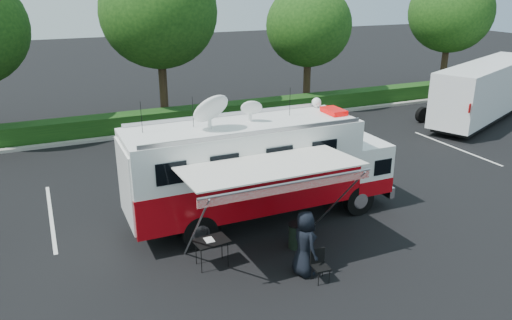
{
  "coord_description": "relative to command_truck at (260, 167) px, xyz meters",
  "views": [
    {
      "loc": [
        -6.33,
        -13.74,
        7.55
      ],
      "look_at": [
        0.0,
        0.5,
        1.9
      ],
      "focal_mm": 35.0,
      "sensor_mm": 36.0,
      "label": 1
    }
  ],
  "objects": [
    {
      "name": "folding_chair",
      "position": [
        -0.07,
        -3.94,
        -1.31
      ],
      "size": [
        0.44,
        0.46,
        0.87
      ],
      "color": "black",
      "rests_on": "ground_plane"
    },
    {
      "name": "stall_lines",
      "position": [
        -0.42,
        3.0,
        -1.82
      ],
      "size": [
        24.12,
        5.5,
        0.01
      ],
      "color": "silver",
      "rests_on": "ground_plane"
    },
    {
      "name": "person",
      "position": [
        -0.3,
        -3.54,
        -1.83
      ],
      "size": [
        0.65,
        0.94,
        1.84
      ],
      "primitive_type": "imported",
      "rotation": [
        0.0,
        0.0,
        1.64
      ],
      "color": "black",
      "rests_on": "ground_plane"
    },
    {
      "name": "folding_table",
      "position": [
        -2.44,
        -2.14,
        -1.08
      ],
      "size": [
        1.0,
        0.76,
        0.8
      ],
      "color": "black",
      "rests_on": "ground_plane"
    },
    {
      "name": "command_truck",
      "position": [
        0.0,
        0.0,
        0.0
      ],
      "size": [
        8.88,
        2.44,
        4.27
      ],
      "color": "black",
      "rests_on": "ground_plane"
    },
    {
      "name": "ground_plane",
      "position": [
        0.08,
        0.0,
        -1.83
      ],
      "size": [
        120.0,
        120.0,
        0.0
      ],
      "primitive_type": "plane",
      "color": "black",
      "rests_on": "ground"
    },
    {
      "name": "awning",
      "position": [
        -0.8,
        -2.54,
        0.92
      ],
      "size": [
        4.85,
        2.51,
        2.93
      ],
      "color": "silver",
      "rests_on": "ground_plane"
    },
    {
      "name": "back_border",
      "position": [
        1.22,
        12.9,
        3.18
      ],
      "size": [
        60.0,
        6.14,
        8.87
      ],
      "color": "#9E998E",
      "rests_on": "ground_plane"
    },
    {
      "name": "trash_bin",
      "position": [
        0.2,
        -2.2,
        -1.44
      ],
      "size": [
        0.51,
        0.51,
        0.77
      ],
      "color": "black",
      "rests_on": "ground_plane"
    },
    {
      "name": "semi_trailer",
      "position": [
        16.73,
        6.21,
        -0.12
      ],
      "size": [
        10.46,
        6.27,
        3.23
      ],
      "color": "white",
      "rests_on": "ground_plane"
    }
  ]
}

